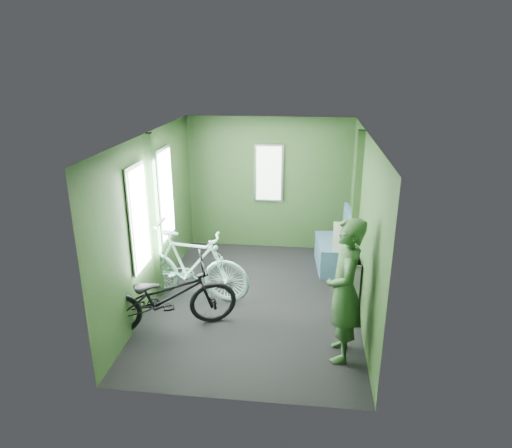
{
  "coord_description": "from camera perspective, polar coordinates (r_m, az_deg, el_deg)",
  "views": [
    {
      "loc": [
        0.68,
        -5.61,
        3.17
      ],
      "look_at": [
        0.0,
        0.1,
        1.1
      ],
      "focal_mm": 32.0,
      "sensor_mm": 36.0,
      "label": 1
    }
  ],
  "objects": [
    {
      "name": "room",
      "position": [
        5.95,
        -0.42,
        2.86
      ],
      "size": [
        4.0,
        4.02,
        2.31
      ],
      "color": "black",
      "rests_on": "ground"
    },
    {
      "name": "bicycle_black",
      "position": [
        5.95,
        -10.96,
        -12.82
      ],
      "size": [
        1.9,
        1.33,
        0.99
      ],
      "primitive_type": "imported",
      "rotation": [
        0.0,
        -0.12,
        1.95
      ],
      "color": "black",
      "rests_on": "ground"
    },
    {
      "name": "bicycle_mint",
      "position": [
        6.59,
        -7.96,
        -9.14
      ],
      "size": [
        1.74,
        0.76,
        1.04
      ],
      "primitive_type": "imported",
      "rotation": [
        0.0,
        -0.07,
        1.44
      ],
      "color": "#97D5C6",
      "rests_on": "ground"
    },
    {
      "name": "passenger",
      "position": [
        5.06,
        11.03,
        -8.15
      ],
      "size": [
        0.41,
        0.68,
        1.65
      ],
      "rotation": [
        0.0,
        0.0,
        -1.59
      ],
      "color": "#2F512C",
      "rests_on": "ground"
    },
    {
      "name": "waste_box",
      "position": [
        6.12,
        11.58,
        -7.69
      ],
      "size": [
        0.23,
        0.32,
        0.77
      ],
      "primitive_type": "cube",
      "color": "gray",
      "rests_on": "ground"
    },
    {
      "name": "bench_seat",
      "position": [
        7.42,
        9.87,
        -3.36
      ],
      "size": [
        0.59,
        0.96,
        0.97
      ],
      "rotation": [
        0.0,
        0.0,
        0.09
      ],
      "color": "#294157",
      "rests_on": "ground"
    }
  ]
}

